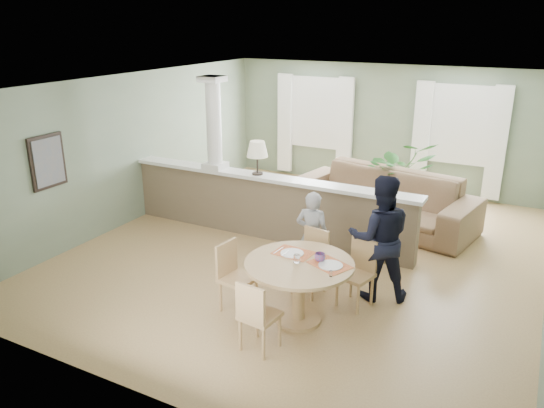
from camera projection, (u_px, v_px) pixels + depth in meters
The scene contains 12 objects.
ground at pixel (308, 251), 8.70m from camera, with size 8.00×8.00×0.00m, color tan.
room_shell at pixel (325, 135), 8.64m from camera, with size 7.02×8.02×2.71m.
pony_wall at pixel (261, 197), 9.06m from camera, with size 5.32×0.38×2.70m.
sofa at pixel (381, 199), 9.68m from camera, with size 3.36×1.31×0.98m, color brown.
houseplant at pixel (398, 176), 10.16m from camera, with size 1.33×1.15×1.47m, color #2F6B2A.
dining_table at pixel (300, 275), 6.47m from camera, with size 1.34×1.34×0.92m.
chair_far_boy at pixel (312, 258), 7.26m from camera, with size 0.46×0.46×0.90m.
chair_far_man at pixel (359, 270), 6.93m from camera, with size 0.49×0.49×0.90m.
chair_near at pixel (256, 314), 5.91m from camera, with size 0.44×0.44×0.88m.
chair_side at pixel (234, 273), 6.82m from camera, with size 0.46×0.46×0.91m.
child_person at pixel (312, 236), 7.55m from camera, with size 0.49×0.32×1.33m, color gray.
man_person at pixel (380, 238), 6.99m from camera, with size 0.84×0.65×1.73m, color black.
Camera 1 is at (3.16, -7.32, 3.60)m, focal length 35.00 mm.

